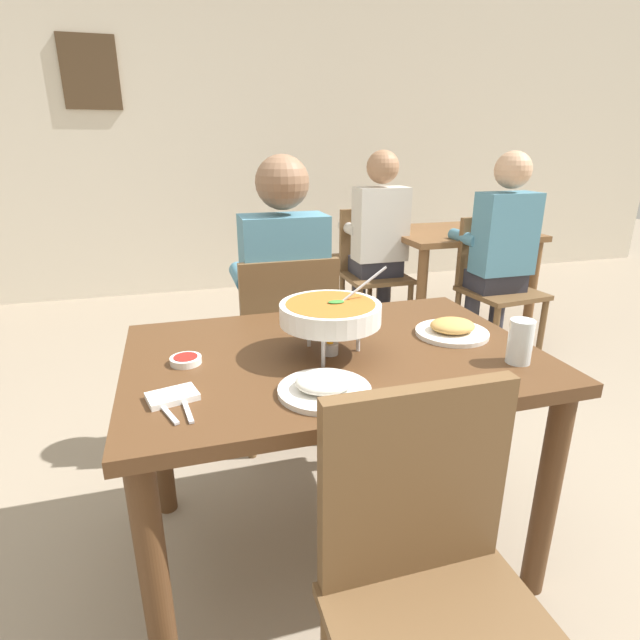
# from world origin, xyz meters

# --- Properties ---
(ground_plane) EXTENTS (16.00, 16.00, 0.00)m
(ground_plane) POSITION_xyz_m (0.00, 0.00, 0.00)
(ground_plane) COLOR gray
(cafe_rear_partition) EXTENTS (10.00, 0.10, 3.00)m
(cafe_rear_partition) POSITION_xyz_m (0.00, 3.54, 1.50)
(cafe_rear_partition) COLOR beige
(cafe_rear_partition) RESTS_ON ground_plane
(picture_frame_hung) EXTENTS (0.44, 0.03, 0.56)m
(picture_frame_hung) POSITION_xyz_m (-0.97, 3.48, 1.89)
(picture_frame_hung) COLOR #4C3823
(dining_table_main) EXTENTS (1.24, 0.83, 0.75)m
(dining_table_main) POSITION_xyz_m (0.00, 0.00, 0.63)
(dining_table_main) COLOR #51331C
(dining_table_main) RESTS_ON ground_plane
(chair_diner_main) EXTENTS (0.44, 0.44, 0.90)m
(chair_diner_main) POSITION_xyz_m (-0.00, 0.70, 0.51)
(chair_diner_main) COLOR brown
(chair_diner_main) RESTS_ON ground_plane
(diner_main) EXTENTS (0.40, 0.45, 1.31)m
(diner_main) POSITION_xyz_m (0.00, 0.73, 0.75)
(diner_main) COLOR #2D2D38
(diner_main) RESTS_ON ground_plane
(chair_viewer_empty) EXTENTS (0.44, 0.44, 0.90)m
(chair_viewer_empty) POSITION_xyz_m (0.00, -0.67, 0.51)
(chair_viewer_empty) COLOR brown
(chair_viewer_empty) RESTS_ON ground_plane
(curry_bowl) EXTENTS (0.33, 0.30, 0.26)m
(curry_bowl) POSITION_xyz_m (-0.02, -0.02, 0.88)
(curry_bowl) COLOR silver
(curry_bowl) RESTS_ON dining_table_main
(rice_plate) EXTENTS (0.24, 0.24, 0.06)m
(rice_plate) POSITION_xyz_m (-0.11, -0.26, 0.77)
(rice_plate) COLOR white
(rice_plate) RESTS_ON dining_table_main
(appetizer_plate) EXTENTS (0.24, 0.24, 0.06)m
(appetizer_plate) POSITION_xyz_m (0.42, 0.02, 0.77)
(appetizer_plate) COLOR white
(appetizer_plate) RESTS_ON dining_table_main
(sauce_dish) EXTENTS (0.09, 0.09, 0.02)m
(sauce_dish) POSITION_xyz_m (-0.44, 0.03, 0.76)
(sauce_dish) COLOR white
(sauce_dish) RESTS_ON dining_table_main
(napkin_folded) EXTENTS (0.14, 0.11, 0.02)m
(napkin_folded) POSITION_xyz_m (-0.48, -0.18, 0.75)
(napkin_folded) COLOR white
(napkin_folded) RESTS_ON dining_table_main
(fork_utensil) EXTENTS (0.07, 0.16, 0.01)m
(fork_utensil) POSITION_xyz_m (-0.50, -0.23, 0.75)
(fork_utensil) COLOR silver
(fork_utensil) RESTS_ON dining_table_main
(spoon_utensil) EXTENTS (0.03, 0.17, 0.01)m
(spoon_utensil) POSITION_xyz_m (-0.45, -0.23, 0.75)
(spoon_utensil) COLOR silver
(spoon_utensil) RESTS_ON dining_table_main
(drink_glass) EXTENTS (0.07, 0.07, 0.13)m
(drink_glass) POSITION_xyz_m (0.49, -0.23, 0.80)
(drink_glass) COLOR silver
(drink_glass) RESTS_ON dining_table_main
(dining_table_far) EXTENTS (1.00, 0.80, 0.75)m
(dining_table_far) POSITION_xyz_m (1.56, 1.89, 0.61)
(dining_table_far) COLOR brown
(dining_table_far) RESTS_ON ground_plane
(chair_bg_left) EXTENTS (0.44, 0.44, 0.90)m
(chair_bg_left) POSITION_xyz_m (0.93, 2.00, 0.51)
(chair_bg_left) COLOR brown
(chair_bg_left) RESTS_ON ground_plane
(chair_bg_middle) EXTENTS (0.48, 0.48, 0.90)m
(chair_bg_middle) POSITION_xyz_m (1.56, 1.40, 0.51)
(chair_bg_middle) COLOR brown
(chair_bg_middle) RESTS_ON ground_plane
(chair_bg_right) EXTENTS (0.44, 0.44, 0.90)m
(chair_bg_right) POSITION_xyz_m (0.95, 2.49, 0.51)
(chair_bg_right) COLOR brown
(chair_bg_right) RESTS_ON ground_plane
(patron_bg_left) EXTENTS (0.40, 0.45, 1.31)m
(patron_bg_left) POSITION_xyz_m (0.94, 1.92, 0.75)
(patron_bg_left) COLOR #2D2D38
(patron_bg_left) RESTS_ON ground_plane
(patron_bg_middle) EXTENTS (0.40, 0.45, 1.31)m
(patron_bg_middle) POSITION_xyz_m (1.53, 1.34, 0.75)
(patron_bg_middle) COLOR #2D2D38
(patron_bg_middle) RESTS_ON ground_plane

